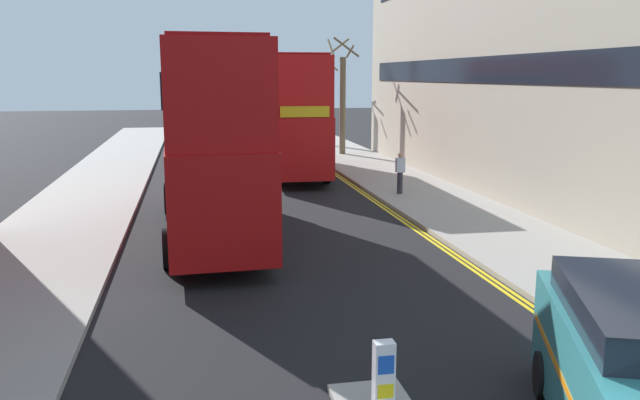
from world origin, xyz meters
TOP-DOWN VIEW (x-y plane):
  - sidewalk_right at (6.50, 16.00)m, footprint 4.00×80.00m
  - sidewalk_left at (-6.50, 16.00)m, footprint 4.00×80.00m
  - kerb_line_outer at (4.40, 14.00)m, footprint 0.10×56.00m
  - kerb_line_inner at (4.24, 14.00)m, footprint 0.10×56.00m
  - keep_left_bollard at (0.00, 4.00)m, footprint 0.36×0.28m
  - double_decker_bus_away at (-1.97, 15.45)m, footprint 3.06×10.88m
  - double_decker_bus_oncoming at (2.13, 27.26)m, footprint 2.95×10.85m
  - pedestrian_far at (5.51, 20.15)m, footprint 0.34×0.22m
  - street_tree_near at (6.28, 33.51)m, footprint 1.77×1.83m
  - street_tree_mid at (6.29, 38.61)m, footprint 1.69×1.61m
  - townhouse_terrace_right at (13.50, 21.02)m, footprint 10.08×28.00m

SIDE VIEW (x-z plane):
  - kerb_line_outer at x=4.40m, z-range 0.00..0.01m
  - kerb_line_inner at x=4.24m, z-range 0.00..0.01m
  - sidewalk_right at x=6.50m, z-range 0.00..0.14m
  - sidewalk_left at x=-6.50m, z-range 0.00..0.14m
  - keep_left_bollard at x=0.00m, z-range 0.05..1.16m
  - pedestrian_far at x=5.51m, z-range 0.18..1.80m
  - street_tree_mid at x=6.29m, z-range -0.19..5.85m
  - double_decker_bus_away at x=-1.97m, z-range 0.21..5.85m
  - double_decker_bus_oncoming at x=2.13m, z-range 0.21..5.85m
  - street_tree_near at x=6.28m, z-range -0.03..6.73m
  - townhouse_terrace_right at x=13.50m, z-range 0.00..12.99m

